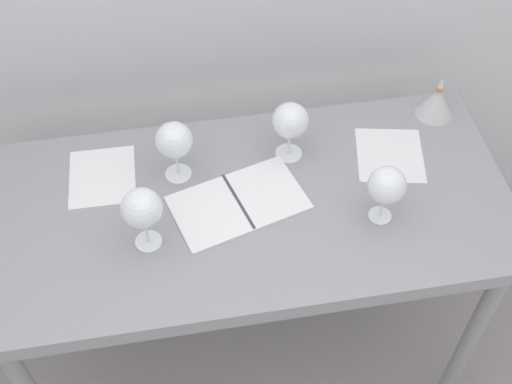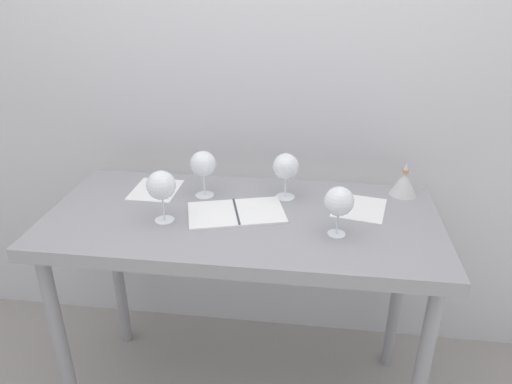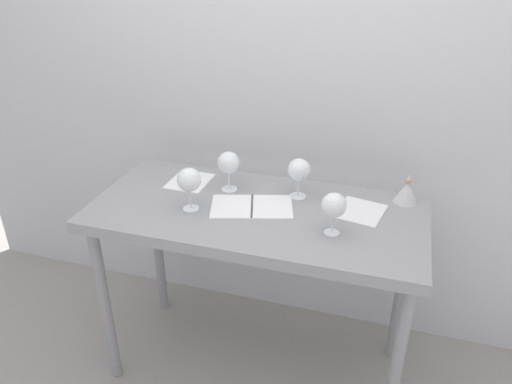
% 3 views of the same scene
% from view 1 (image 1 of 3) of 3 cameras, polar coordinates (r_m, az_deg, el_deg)
% --- Properties ---
extents(ground_plane, '(6.00, 6.00, 0.00)m').
position_cam_1_polar(ground_plane, '(2.54, -0.58, -13.66)').
color(ground_plane, gray).
extents(steel_counter, '(1.40, 0.65, 0.90)m').
position_cam_1_polar(steel_counter, '(1.85, -0.74, -3.02)').
color(steel_counter, gray).
rests_on(steel_counter, ground_plane).
extents(wine_glass_near_right, '(0.10, 0.10, 0.17)m').
position_cam_1_polar(wine_glass_near_right, '(1.68, 10.98, 0.48)').
color(wine_glass_near_right, white).
rests_on(wine_glass_near_right, steel_counter).
extents(wine_glass_far_left, '(0.10, 0.10, 0.18)m').
position_cam_1_polar(wine_glass_far_left, '(1.75, -6.93, 4.26)').
color(wine_glass_far_left, white).
rests_on(wine_glass_far_left, steel_counter).
extents(wine_glass_far_right, '(0.10, 0.10, 0.18)m').
position_cam_1_polar(wine_glass_far_right, '(1.80, 2.91, 5.94)').
color(wine_glass_far_right, white).
rests_on(wine_glass_far_right, steel_counter).
extents(wine_glass_near_left, '(0.10, 0.10, 0.19)m').
position_cam_1_polar(wine_glass_near_left, '(1.61, -9.61, -1.44)').
color(wine_glass_near_left, white).
rests_on(wine_glass_near_left, steel_counter).
extents(open_notebook, '(0.38, 0.29, 0.01)m').
position_cam_1_polar(open_notebook, '(1.77, -1.50, -0.91)').
color(open_notebook, white).
rests_on(open_notebook, steel_counter).
extents(tasting_sheet_upper, '(0.22, 0.23, 0.00)m').
position_cam_1_polar(tasting_sheet_upper, '(1.92, 11.23, 3.07)').
color(tasting_sheet_upper, white).
rests_on(tasting_sheet_upper, steel_counter).
extents(tasting_sheet_lower, '(0.18, 0.21, 0.00)m').
position_cam_1_polar(tasting_sheet_lower, '(1.87, -12.85, 1.28)').
color(tasting_sheet_lower, white).
rests_on(tasting_sheet_lower, steel_counter).
extents(decanter_funnel, '(0.11, 0.11, 0.13)m').
position_cam_1_polar(decanter_funnel, '(2.03, 14.99, 7.39)').
color(decanter_funnel, silver).
rests_on(decanter_funnel, steel_counter).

